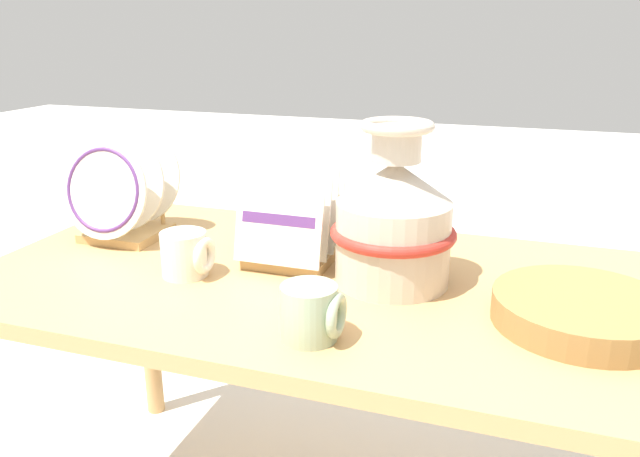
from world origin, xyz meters
The scene contains 7 objects.
display_table centered at (0.00, 0.00, 0.64)m, with size 1.51×0.80×0.72m.
ceramic_vase centered at (0.15, 0.02, 0.86)m, with size 0.26×0.26×0.34m.
dish_rack_round_plates centered at (-0.55, 0.08, 0.82)m, with size 0.24×0.21×0.26m.
dish_rack_square_plates centered at (-0.09, 0.07, 0.80)m, with size 0.20×0.20×0.22m.
wicker_charger_stack centered at (0.52, -0.06, 0.74)m, with size 0.32×0.32×0.05m.
mug_sage_glaze centered at (0.08, -0.27, 0.77)m, with size 0.11×0.10×0.10m.
mug_cream_glaze centered at (-0.28, -0.09, 0.77)m, with size 0.11×0.10×0.10m.
Camera 1 is at (0.40, -1.19, 1.24)m, focal length 35.00 mm.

